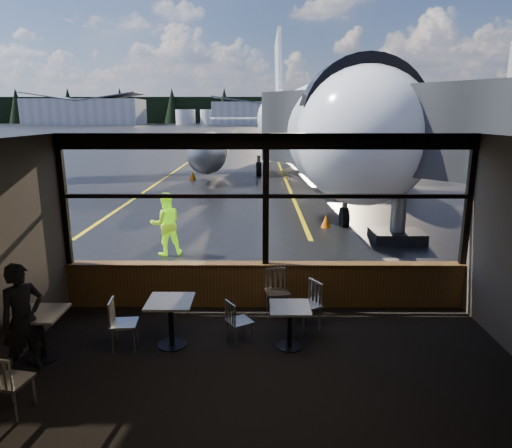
{
  "coord_description": "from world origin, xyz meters",
  "views": [
    {
      "loc": [
        -0.14,
        -8.74,
        3.83
      ],
      "look_at": [
        -0.2,
        1.0,
        1.5
      ],
      "focal_mm": 32.0,
      "sensor_mm": 36.0,
      "label": 1
    }
  ],
  "objects_px": {
    "chair_near_w": "(239,322)",
    "cone_wing": "(193,175)",
    "cafe_table_near": "(290,327)",
    "ground_crew": "(166,224)",
    "chair_near_e": "(306,306)",
    "airliner": "(301,80)",
    "chair_mid_w": "(124,324)",
    "chair_left_s": "(11,382)",
    "chair_near_n": "(278,293)",
    "cafe_table_left": "(42,336)",
    "jet_bridge": "(379,158)",
    "cone_nose": "(326,221)",
    "passenger": "(23,319)",
    "cafe_table_mid": "(171,323)"
  },
  "relations": [
    {
      "from": "airliner",
      "to": "chair_near_w",
      "type": "bearing_deg",
      "value": -99.84
    },
    {
      "from": "chair_near_n",
      "to": "ground_crew",
      "type": "relative_size",
      "value": 0.52
    },
    {
      "from": "cafe_table_near",
      "to": "cone_wing",
      "type": "distance_m",
      "value": 20.91
    },
    {
      "from": "chair_near_w",
      "to": "chair_near_n",
      "type": "bearing_deg",
      "value": 117.97
    },
    {
      "from": "cone_nose",
      "to": "chair_near_e",
      "type": "bearing_deg",
      "value": -100.78
    },
    {
      "from": "chair_near_e",
      "to": "chair_left_s",
      "type": "xyz_separation_m",
      "value": [
        -4.08,
        -2.42,
        -0.01
      ]
    },
    {
      "from": "chair_near_e",
      "to": "chair_near_n",
      "type": "bearing_deg",
      "value": 7.4
    },
    {
      "from": "chair_left_s",
      "to": "ground_crew",
      "type": "height_order",
      "value": "ground_crew"
    },
    {
      "from": "airliner",
      "to": "chair_near_w",
      "type": "relative_size",
      "value": 47.96
    },
    {
      "from": "cafe_table_left",
      "to": "airliner",
      "type": "bearing_deg",
      "value": 74.81
    },
    {
      "from": "chair_mid_w",
      "to": "cafe_table_near",
      "type": "bearing_deg",
      "value": 85.69
    },
    {
      "from": "jet_bridge",
      "to": "airliner",
      "type": "bearing_deg",
      "value": 94.88
    },
    {
      "from": "chair_near_e",
      "to": "passenger",
      "type": "bearing_deg",
      "value": 77.91
    },
    {
      "from": "jet_bridge",
      "to": "chair_near_e",
      "type": "distance_m",
      "value": 7.45
    },
    {
      "from": "jet_bridge",
      "to": "ground_crew",
      "type": "xyz_separation_m",
      "value": [
        -6.33,
        -1.9,
        -1.66
      ]
    },
    {
      "from": "cafe_table_left",
      "to": "jet_bridge",
      "type": "bearing_deg",
      "value": 46.6
    },
    {
      "from": "chair_near_w",
      "to": "cone_wing",
      "type": "distance_m",
      "value": 20.63
    },
    {
      "from": "jet_bridge",
      "to": "chair_near_e",
      "type": "bearing_deg",
      "value": -113.7
    },
    {
      "from": "cafe_table_mid",
      "to": "cafe_table_near",
      "type": "bearing_deg",
      "value": -1.05
    },
    {
      "from": "cone_wing",
      "to": "cafe_table_left",
      "type": "bearing_deg",
      "value": -88.54
    },
    {
      "from": "chair_near_n",
      "to": "cone_nose",
      "type": "bearing_deg",
      "value": -115.39
    },
    {
      "from": "cafe_table_mid",
      "to": "passenger",
      "type": "relative_size",
      "value": 0.48
    },
    {
      "from": "airliner",
      "to": "chair_near_n",
      "type": "relative_size",
      "value": 42.55
    },
    {
      "from": "cafe_table_near",
      "to": "chair_near_w",
      "type": "xyz_separation_m",
      "value": [
        -0.85,
        0.12,
        0.03
      ]
    },
    {
      "from": "cafe_table_near",
      "to": "passenger",
      "type": "xyz_separation_m",
      "value": [
        -4.05,
        -0.76,
        0.49
      ]
    },
    {
      "from": "cafe_table_near",
      "to": "chair_near_e",
      "type": "xyz_separation_m",
      "value": [
        0.34,
        0.66,
        0.09
      ]
    },
    {
      "from": "chair_near_w",
      "to": "ground_crew",
      "type": "bearing_deg",
      "value": 171.95
    },
    {
      "from": "chair_near_e",
      "to": "cafe_table_left",
      "type": "bearing_deg",
      "value": 73.93
    },
    {
      "from": "chair_near_w",
      "to": "cafe_table_left",
      "type": "bearing_deg",
      "value": -112.12
    },
    {
      "from": "airliner",
      "to": "chair_near_w",
      "type": "distance_m",
      "value": 22.34
    },
    {
      "from": "jet_bridge",
      "to": "chair_near_n",
      "type": "xyz_separation_m",
      "value": [
        -3.37,
        -5.9,
        -2.09
      ]
    },
    {
      "from": "jet_bridge",
      "to": "passenger",
      "type": "distance_m",
      "value": 10.91
    },
    {
      "from": "cafe_table_left",
      "to": "chair_near_e",
      "type": "height_order",
      "value": "chair_near_e"
    },
    {
      "from": "chair_near_n",
      "to": "jet_bridge",
      "type": "bearing_deg",
      "value": -129.65
    },
    {
      "from": "cafe_table_near",
      "to": "ground_crew",
      "type": "distance_m",
      "value": 6.17
    },
    {
      "from": "chair_near_w",
      "to": "chair_near_n",
      "type": "distance_m",
      "value": 1.38
    },
    {
      "from": "chair_near_e",
      "to": "chair_mid_w",
      "type": "xyz_separation_m",
      "value": [
        -3.1,
        -0.71,
        -0.02
      ]
    },
    {
      "from": "cafe_table_mid",
      "to": "chair_near_w",
      "type": "bearing_deg",
      "value": 3.98
    },
    {
      "from": "chair_left_s",
      "to": "cafe_table_left",
      "type": "bearing_deg",
      "value": 112.02
    },
    {
      "from": "cafe_table_mid",
      "to": "chair_left_s",
      "type": "xyz_separation_m",
      "value": [
        -1.74,
        -1.8,
        0.04
      ]
    },
    {
      "from": "chair_mid_w",
      "to": "chair_left_s",
      "type": "xyz_separation_m",
      "value": [
        -0.98,
        -1.71,
        0.01
      ]
    },
    {
      "from": "cone_nose",
      "to": "cafe_table_left",
      "type": "bearing_deg",
      "value": -123.22
    },
    {
      "from": "cafe_table_mid",
      "to": "chair_near_w",
      "type": "relative_size",
      "value": 1.03
    },
    {
      "from": "cafe_table_left",
      "to": "passenger",
      "type": "bearing_deg",
      "value": -100.84
    },
    {
      "from": "chair_near_e",
      "to": "ground_crew",
      "type": "height_order",
      "value": "ground_crew"
    },
    {
      "from": "ground_crew",
      "to": "cone_wing",
      "type": "relative_size",
      "value": 3.12
    },
    {
      "from": "cafe_table_left",
      "to": "chair_near_n",
      "type": "distance_m",
      "value": 4.2
    },
    {
      "from": "chair_near_w",
      "to": "passenger",
      "type": "xyz_separation_m",
      "value": [
        -3.2,
        -0.87,
        0.46
      ]
    },
    {
      "from": "chair_near_e",
      "to": "cone_nose",
      "type": "distance_m",
      "value": 7.95
    },
    {
      "from": "cafe_table_near",
      "to": "cafe_table_left",
      "type": "relative_size",
      "value": 0.91
    }
  ]
}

